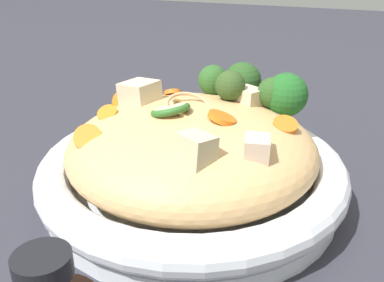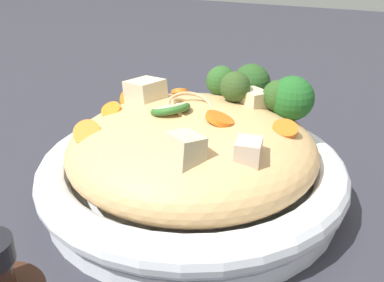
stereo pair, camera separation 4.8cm
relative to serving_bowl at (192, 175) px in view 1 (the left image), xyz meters
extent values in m
plane|color=#2E2D36|center=(0.00, 0.00, -0.03)|extent=(3.00, 3.00, 0.00)
cylinder|color=white|center=(0.00, 0.00, -0.02)|extent=(0.32, 0.32, 0.02)
torus|color=white|center=(0.00, 0.00, 0.01)|extent=(0.34, 0.34, 0.04)
ellipsoid|color=tan|center=(0.00, 0.00, 0.03)|extent=(0.27, 0.27, 0.09)
torus|color=tan|center=(0.02, -0.01, 0.06)|extent=(0.07, 0.07, 0.03)
torus|color=tan|center=(-0.01, 0.00, 0.07)|extent=(0.08, 0.08, 0.04)
torus|color=tan|center=(-0.01, -0.01, 0.08)|extent=(0.07, 0.07, 0.02)
cone|color=#A0BB73|center=(-0.09, -0.01, 0.06)|extent=(0.02, 0.02, 0.01)
sphere|color=#2C5924|center=(-0.09, -0.01, 0.08)|extent=(0.05, 0.05, 0.04)
cone|color=#9EBC77|center=(-0.06, 0.02, 0.07)|extent=(0.02, 0.02, 0.01)
sphere|color=#314D21|center=(-0.06, 0.02, 0.09)|extent=(0.05, 0.05, 0.03)
cone|color=#98C271|center=(-0.07, 0.07, 0.06)|extent=(0.02, 0.02, 0.02)
sphere|color=#2B5120|center=(-0.07, 0.07, 0.08)|extent=(0.04, 0.04, 0.04)
cone|color=#99BF76|center=(-0.11, 0.03, 0.05)|extent=(0.02, 0.02, 0.02)
sphere|color=#274D20|center=(-0.11, 0.03, 0.08)|extent=(0.05, 0.05, 0.05)
cone|color=#9EB86F|center=(-0.08, 0.09, 0.05)|extent=(0.03, 0.02, 0.02)
sphere|color=#205E23|center=(-0.08, 0.09, 0.08)|extent=(0.06, 0.06, 0.05)
cylinder|color=orange|center=(-0.04, -0.10, 0.06)|extent=(0.04, 0.04, 0.02)
cylinder|color=orange|center=(-0.07, -0.05, 0.07)|extent=(0.03, 0.03, 0.02)
cylinder|color=orange|center=(0.06, -0.09, 0.06)|extent=(0.03, 0.04, 0.02)
cylinder|color=orange|center=(0.01, 0.04, 0.08)|extent=(0.04, 0.04, 0.02)
cylinder|color=orange|center=(-0.02, 0.09, 0.07)|extent=(0.04, 0.04, 0.02)
cylinder|color=orange|center=(0.01, -0.09, 0.07)|extent=(0.02, 0.02, 0.02)
cylinder|color=beige|center=(-0.08, 0.03, 0.07)|extent=(0.04, 0.04, 0.02)
torus|color=#346527|center=(-0.08, 0.03, 0.07)|extent=(0.05, 0.05, 0.02)
cylinder|color=beige|center=(0.01, -0.02, 0.08)|extent=(0.05, 0.05, 0.02)
torus|color=#2F6627|center=(0.01, -0.02, 0.08)|extent=(0.06, 0.06, 0.02)
cube|color=beige|center=(-0.03, -0.07, 0.08)|extent=(0.05, 0.05, 0.04)
cube|color=beige|center=(0.08, 0.03, 0.07)|extent=(0.04, 0.04, 0.03)
cube|color=beige|center=(0.05, 0.08, 0.07)|extent=(0.03, 0.03, 0.02)
cube|color=beige|center=(-0.07, 0.04, 0.07)|extent=(0.04, 0.04, 0.03)
cylinder|color=black|center=(0.29, 0.03, 0.11)|extent=(0.03, 0.03, 0.01)
camera|label=1|loc=(0.41, 0.14, 0.25)|focal=42.21mm
camera|label=2|loc=(0.40, 0.19, 0.25)|focal=42.21mm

